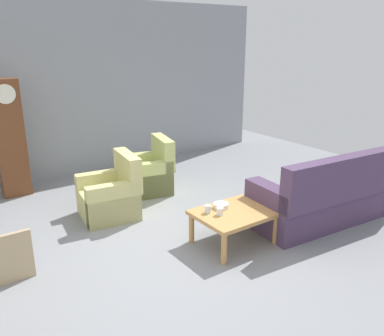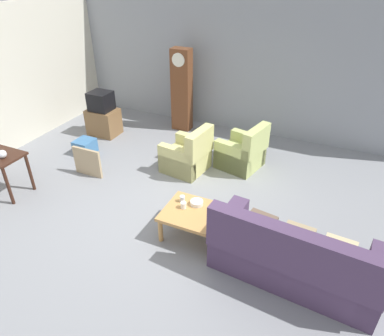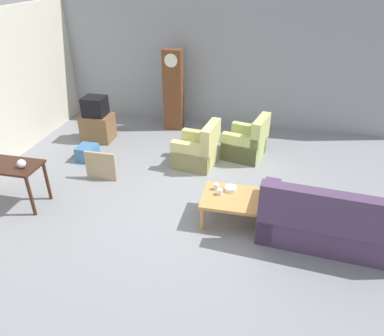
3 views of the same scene
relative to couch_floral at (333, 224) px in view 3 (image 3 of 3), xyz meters
name	(u,v)px [view 3 (image 3 of 3)]	position (x,y,z in m)	size (l,w,h in m)	color
ground_plane	(202,202)	(-2.03, 0.61, -0.36)	(10.40, 10.40, 0.00)	gray
garage_door_wall	(233,60)	(-2.03, 4.21, 1.24)	(8.40, 0.16, 3.20)	gray
couch_floral	(333,224)	(0.00, 0.00, 0.00)	(2.17, 1.06, 1.04)	#4C3856
armchair_olive_near	(197,151)	(-2.39, 1.91, -0.05)	(0.88, 0.86, 0.92)	#CCC67A
armchair_olive_far	(247,143)	(-1.45, 2.47, -0.05)	(0.94, 0.92, 0.92)	#BCC774
coffee_table_wood	(233,200)	(-1.47, 0.25, 0.02)	(0.96, 0.76, 0.44)	tan
console_table_dark	(3,169)	(-5.24, -0.09, 0.30)	(1.30, 0.56, 0.76)	#381E14
grandfather_clock	(173,90)	(-3.33, 3.62, 0.60)	(0.44, 0.30, 1.91)	brown
tv_stand_cabinet	(98,127)	(-4.86, 2.58, -0.05)	(0.68, 0.52, 0.60)	brown
tv_crt	(95,106)	(-4.86, 2.58, 0.46)	(0.48, 0.44, 0.42)	black
framed_picture_leaning	(101,166)	(-4.04, 0.96, -0.07)	(0.60, 0.05, 0.56)	tan
storage_box_blue	(88,153)	(-4.67, 1.63, -0.20)	(0.37, 0.40, 0.31)	teal
glass_dome_cloche	(21,164)	(-4.81, -0.13, 0.48)	(0.14, 0.14, 0.14)	silver
cup_white_porcelain	(220,192)	(-1.68, 0.27, 0.13)	(0.09, 0.09, 0.10)	white
cup_blue_rimmed	(216,187)	(-1.76, 0.41, 0.13)	(0.08, 0.08, 0.10)	silver
bowl_white_stacked	(231,189)	(-1.53, 0.43, 0.11)	(0.20, 0.20, 0.06)	white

